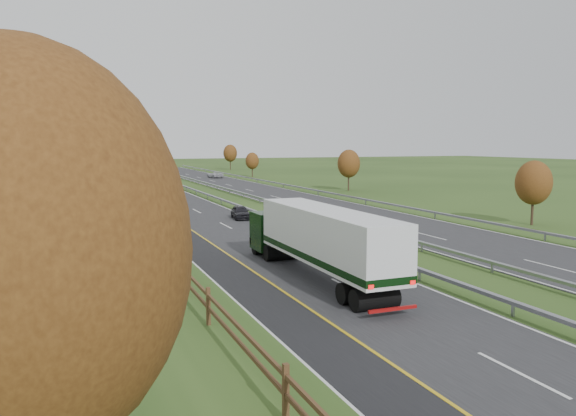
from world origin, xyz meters
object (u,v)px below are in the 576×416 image
car_silver_mid (145,187)px  car_small_far (112,170)px  car_oncoming (215,175)px  car_dark_near (241,212)px  road_tanker (132,172)px  box_lorry (318,239)px

car_silver_mid → car_small_far: size_ratio=1.09×
car_silver_mid → car_oncoming: size_ratio=0.97×
car_dark_near → car_small_far: bearing=99.3°
road_tanker → car_dark_near: road_tanker is taller
car_dark_near → road_tanker: bearing=100.4°
road_tanker → car_silver_mid: road_tanker is taller
car_small_far → car_silver_mid: bearing=-96.8°
box_lorry → car_oncoming: bearing=79.0°
road_tanker → car_silver_mid: (-0.65, -23.56, -1.03)m
car_dark_near → car_silver_mid: bearing=103.9°
car_small_far → car_oncoming: 36.80m
car_small_far → car_oncoming: car_oncoming is taller
car_dark_near → car_silver_mid: size_ratio=0.82×
box_lorry → car_silver_mid: 61.62m
car_dark_near → car_oncoming: bearing=84.3°
car_small_far → car_oncoming: bearing=-66.0°
box_lorry → car_silver_mid: bearing=91.0°
road_tanker → car_oncoming: 19.26m
box_lorry → car_silver_mid: box_lorry is taller
box_lorry → car_dark_near: box_lorry is taller
car_dark_near → car_small_far: size_ratio=0.90×
car_silver_mid → box_lorry: bearing=-83.2°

